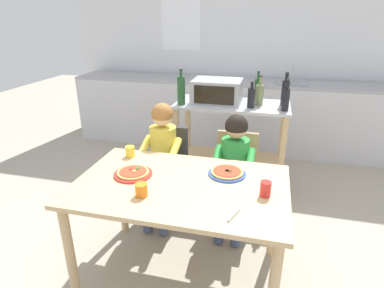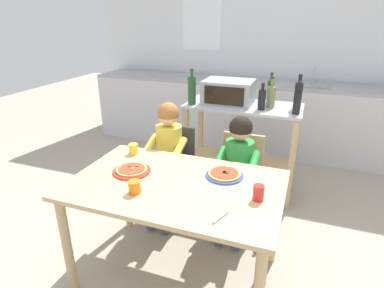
# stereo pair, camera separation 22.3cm
# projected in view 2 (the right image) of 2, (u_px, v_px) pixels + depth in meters

# --- Properties ---
(ground_plane) EXTENTS (11.49, 11.49, 0.00)m
(ground_plane) POSITION_uv_depth(u_px,v_px,m) (220.00, 194.00, 3.30)
(ground_plane) COLOR #A89E8C
(back_wall_tiled) EXTENTS (4.81, 0.13, 2.70)m
(back_wall_tiled) POSITION_uv_depth(u_px,v_px,m) (259.00, 44.00, 4.34)
(back_wall_tiled) COLOR silver
(back_wall_tiled) RESTS_ON ground
(kitchen_counter) EXTENTS (4.33, 0.60, 1.12)m
(kitchen_counter) POSITION_uv_depth(u_px,v_px,m) (249.00, 115.00, 4.32)
(kitchen_counter) COLOR silver
(kitchen_counter) RESTS_ON ground
(kitchen_island_cart) EXTENTS (1.10, 0.53, 0.92)m
(kitchen_island_cart) POSITION_uv_depth(u_px,v_px,m) (242.00, 135.00, 3.20)
(kitchen_island_cart) COLOR #B7BABF
(kitchen_island_cart) RESTS_ON ground
(toaster_oven) EXTENTS (0.47, 0.37, 0.22)m
(toaster_oven) POSITION_uv_depth(u_px,v_px,m) (229.00, 92.00, 3.09)
(toaster_oven) COLOR #999BA0
(toaster_oven) RESTS_ON kitchen_island_cart
(bottle_clear_vinegar) EXTENTS (0.06, 0.06, 0.30)m
(bottle_clear_vinegar) POSITION_uv_depth(u_px,v_px,m) (270.00, 91.00, 3.09)
(bottle_clear_vinegar) COLOR #1E4723
(bottle_clear_vinegar) RESTS_ON kitchen_island_cart
(bottle_slim_sauce) EXTENTS (0.07, 0.07, 0.32)m
(bottle_slim_sauce) POSITION_uv_depth(u_px,v_px,m) (298.00, 95.00, 2.91)
(bottle_slim_sauce) COLOR black
(bottle_slim_sauce) RESTS_ON kitchen_island_cart
(bottle_squat_spirits) EXTENTS (0.08, 0.08, 0.28)m
(bottle_squat_spirits) POSITION_uv_depth(u_px,v_px,m) (271.00, 96.00, 2.96)
(bottle_squat_spirits) COLOR olive
(bottle_squat_spirits) RESTS_ON kitchen_island_cart
(bottle_tall_green_wine) EXTENTS (0.07, 0.07, 0.29)m
(bottle_tall_green_wine) POSITION_uv_depth(u_px,v_px,m) (297.00, 102.00, 2.76)
(bottle_tall_green_wine) COLOR black
(bottle_tall_green_wine) RESTS_ON kitchen_island_cart
(bottle_dark_olive_oil) EXTENTS (0.07, 0.07, 0.25)m
(bottle_dark_olive_oil) POSITION_uv_depth(u_px,v_px,m) (262.00, 99.00, 2.89)
(bottle_dark_olive_oil) COLOR black
(bottle_dark_olive_oil) RESTS_ON kitchen_island_cart
(bottle_brown_beer) EXTENTS (0.08, 0.08, 0.34)m
(bottle_brown_beer) POSITION_uv_depth(u_px,v_px,m) (192.00, 90.00, 3.04)
(bottle_brown_beer) COLOR #1E4723
(bottle_brown_beer) RESTS_ON kitchen_island_cart
(dining_table) EXTENTS (1.34, 0.85, 0.74)m
(dining_table) POSITION_uv_depth(u_px,v_px,m) (176.00, 196.00, 2.06)
(dining_table) COLOR tan
(dining_table) RESTS_ON ground
(dining_chair_left) EXTENTS (0.36, 0.36, 0.81)m
(dining_chair_left) POSITION_uv_depth(u_px,v_px,m) (173.00, 165.00, 2.85)
(dining_chair_left) COLOR #333338
(dining_chair_left) RESTS_ON ground
(dining_chair_right) EXTENTS (0.36, 0.36, 0.81)m
(dining_chair_right) POSITION_uv_depth(u_px,v_px,m) (239.00, 176.00, 2.66)
(dining_chair_right) COLOR tan
(dining_chair_right) RESTS_ON ground
(child_in_yellow_shirt) EXTENTS (0.32, 0.42, 1.05)m
(child_in_yellow_shirt) POSITION_uv_depth(u_px,v_px,m) (166.00, 151.00, 2.68)
(child_in_yellow_shirt) COLOR #424C6B
(child_in_yellow_shirt) RESTS_ON ground
(child_in_green_shirt) EXTENTS (0.32, 0.42, 1.00)m
(child_in_green_shirt) POSITION_uv_depth(u_px,v_px,m) (237.00, 164.00, 2.49)
(child_in_green_shirt) COLOR #424C6B
(child_in_green_shirt) RESTS_ON ground
(pizza_plate_red_rimmed) EXTENTS (0.26, 0.26, 0.03)m
(pizza_plate_red_rimmed) POSITION_uv_depth(u_px,v_px,m) (132.00, 170.00, 2.16)
(pizza_plate_red_rimmed) COLOR red
(pizza_plate_red_rimmed) RESTS_ON dining_table
(pizza_plate_blue_rimmed) EXTENTS (0.25, 0.25, 0.03)m
(pizza_plate_blue_rimmed) POSITION_uv_depth(u_px,v_px,m) (224.00, 174.00, 2.10)
(pizza_plate_blue_rimmed) COLOR #3356B7
(pizza_plate_blue_rimmed) RESTS_ON dining_table
(drinking_cup_yellow) EXTENTS (0.07, 0.07, 0.08)m
(drinking_cup_yellow) POSITION_uv_depth(u_px,v_px,m) (133.00, 149.00, 2.43)
(drinking_cup_yellow) COLOR yellow
(drinking_cup_yellow) RESTS_ON dining_table
(drinking_cup_red) EXTENTS (0.07, 0.07, 0.09)m
(drinking_cup_red) POSITION_uv_depth(u_px,v_px,m) (258.00, 193.00, 1.82)
(drinking_cup_red) COLOR red
(drinking_cup_red) RESTS_ON dining_table
(drinking_cup_orange) EXTENTS (0.07, 0.07, 0.08)m
(drinking_cup_orange) POSITION_uv_depth(u_px,v_px,m) (135.00, 187.00, 1.90)
(drinking_cup_orange) COLOR orange
(drinking_cup_orange) RESTS_ON dining_table
(serving_spoon) EXTENTS (0.06, 0.14, 0.01)m
(serving_spoon) POSITION_uv_depth(u_px,v_px,m) (221.00, 217.00, 1.67)
(serving_spoon) COLOR #B7BABF
(serving_spoon) RESTS_ON dining_table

